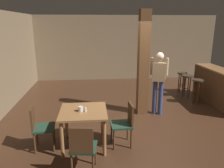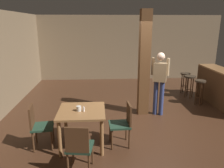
% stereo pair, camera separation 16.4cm
% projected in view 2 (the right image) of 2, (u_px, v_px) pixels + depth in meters
% --- Properties ---
extents(ground_plane, '(10.80, 10.80, 0.00)m').
position_uv_depth(ground_plane, '(152.00, 120.00, 5.73)').
color(ground_plane, '#382114').
extents(wall_back, '(8.00, 0.10, 2.80)m').
position_uv_depth(wall_back, '(129.00, 48.00, 9.68)').
color(wall_back, '#756047').
rests_on(wall_back, ground_plane).
extents(pillar, '(0.28, 0.28, 2.80)m').
position_uv_depth(pillar, '(144.00, 64.00, 5.82)').
color(pillar, brown).
rests_on(pillar, ground_plane).
extents(dining_table, '(0.92, 0.92, 0.78)m').
position_uv_depth(dining_table, '(82.00, 116.00, 4.37)').
color(dining_table, brown).
rests_on(dining_table, ground_plane).
extents(chair_south, '(0.47, 0.47, 0.89)m').
position_uv_depth(chair_south, '(79.00, 146.00, 3.56)').
color(chair_south, '#1E3828').
rests_on(chair_south, ground_plane).
extents(chair_west, '(0.47, 0.47, 0.89)m').
position_uv_depth(chair_west, '(38.00, 124.00, 4.33)').
color(chair_west, '#1E3828').
rests_on(chair_west, ground_plane).
extents(chair_east, '(0.44, 0.44, 0.89)m').
position_uv_depth(chair_east, '(123.00, 122.00, 4.44)').
color(chair_east, '#1E3828').
rests_on(chair_east, ground_plane).
extents(napkin_cup, '(0.09, 0.09, 0.10)m').
position_uv_depth(napkin_cup, '(79.00, 109.00, 4.28)').
color(napkin_cup, beige).
rests_on(napkin_cup, dining_table).
extents(salt_shaker, '(0.03, 0.03, 0.09)m').
position_uv_depth(salt_shaker, '(84.00, 109.00, 4.27)').
color(salt_shaker, silver).
rests_on(salt_shaker, dining_table).
extents(standing_person, '(0.47, 0.31, 1.72)m').
position_uv_depth(standing_person, '(160.00, 79.00, 5.82)').
color(standing_person, tan).
rests_on(standing_person, ground_plane).
extents(bar_counter, '(0.56, 2.37, 1.08)m').
position_uv_depth(bar_counter, '(220.00, 88.00, 6.64)').
color(bar_counter, brown).
rests_on(bar_counter, ground_plane).
extents(bar_stool_near, '(0.32, 0.32, 0.79)m').
position_uv_depth(bar_stool_near, '(200.00, 87.00, 6.65)').
color(bar_stool_near, '#2D2319').
rests_on(bar_stool_near, ground_plane).
extents(bar_stool_mid, '(0.38, 0.38, 0.76)m').
position_uv_depth(bar_stool_mid, '(190.00, 81.00, 7.32)').
color(bar_stool_mid, '#2D2319').
rests_on(bar_stool_mid, ground_plane).
extents(bar_stool_far, '(0.34, 0.34, 0.73)m').
position_uv_depth(bar_stool_far, '(185.00, 78.00, 7.85)').
color(bar_stool_far, '#2D2319').
rests_on(bar_stool_far, ground_plane).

